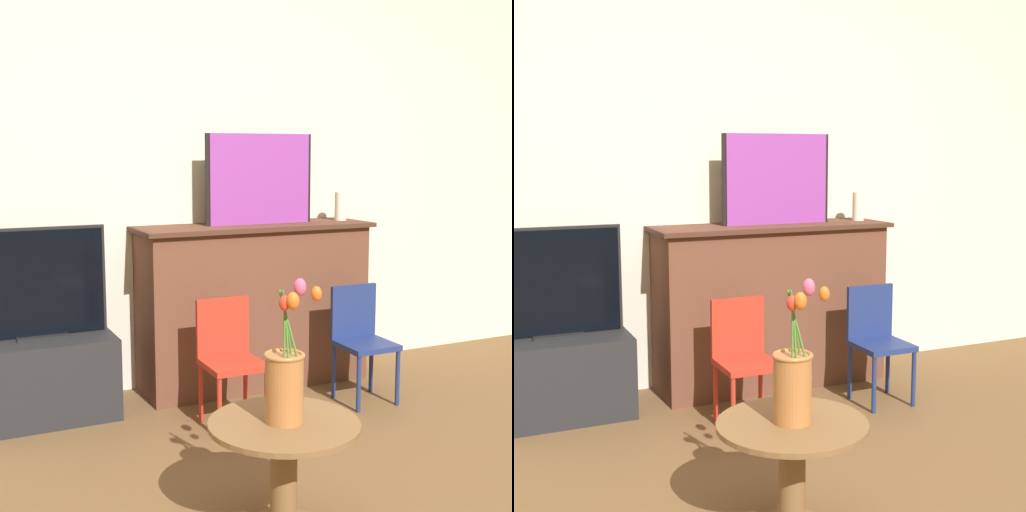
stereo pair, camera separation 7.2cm
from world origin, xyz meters
The scene contains 10 objects.
wall_back centered at (0.00, 2.13, 1.35)m, with size 8.00×0.06×2.70m.
fireplace_mantel centered at (0.50, 1.90, 0.49)m, with size 1.40×0.44×0.96m.
painting centered at (0.54, 1.91, 1.22)m, with size 0.67×0.03×0.52m.
mantel_candle centered at (1.09, 1.90, 1.04)m, with size 0.07×0.07×0.17m.
tv_stand centered at (-0.72, 1.86, 0.21)m, with size 0.71×0.45×0.43m.
tv_monitor centered at (-0.72, 1.86, 0.70)m, with size 0.67×0.12×0.57m.
chair_red centered at (0.12, 1.38, 0.36)m, with size 0.29×0.29×0.64m.
chair_blue centered at (0.92, 1.40, 0.36)m, with size 0.29×0.29×0.64m.
side_table centered at (-0.13, 0.31, 0.28)m, with size 0.54×0.54×0.42m.
vase_tulips centered at (-0.12, 0.31, 0.58)m, with size 0.18×0.17×0.50m.
Camera 1 is at (-1.25, -1.83, 1.37)m, focal length 50.00 mm.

